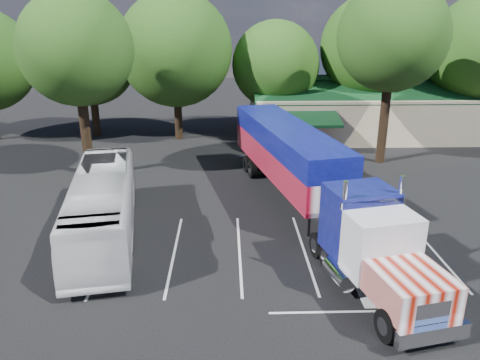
{
  "coord_description": "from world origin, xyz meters",
  "views": [
    {
      "loc": [
        -0.58,
        -26.41,
        11.07
      ],
      "look_at": [
        0.17,
        -1.07,
        2.0
      ],
      "focal_mm": 35.0,
      "sensor_mm": 36.0,
      "label": 1
    }
  ],
  "objects_px": {
    "woman": "(332,233)",
    "tour_bus": "(103,206)",
    "bicycle": "(294,192)",
    "silver_sedan": "(367,135)",
    "semi_truck": "(304,169)"
  },
  "relations": [
    {
      "from": "bicycle",
      "to": "silver_sedan",
      "type": "relative_size",
      "value": 0.33
    },
    {
      "from": "woman",
      "to": "silver_sedan",
      "type": "distance_m",
      "value": 21.36
    },
    {
      "from": "woman",
      "to": "tour_bus",
      "type": "distance_m",
      "value": 11.69
    },
    {
      "from": "semi_truck",
      "to": "woman",
      "type": "distance_m",
      "value": 5.07
    },
    {
      "from": "silver_sedan",
      "to": "bicycle",
      "type": "bearing_deg",
      "value": 139.46
    },
    {
      "from": "semi_truck",
      "to": "woman",
      "type": "xyz_separation_m",
      "value": [
        0.71,
        -4.71,
        -1.75
      ]
    },
    {
      "from": "bicycle",
      "to": "tour_bus",
      "type": "xyz_separation_m",
      "value": [
        -10.63,
        -5.02,
        1.31
      ]
    },
    {
      "from": "woman",
      "to": "silver_sedan",
      "type": "height_order",
      "value": "woman"
    },
    {
      "from": "semi_truck",
      "to": "tour_bus",
      "type": "height_order",
      "value": "semi_truck"
    },
    {
      "from": "bicycle",
      "to": "silver_sedan",
      "type": "distance_m",
      "value": 15.47
    },
    {
      "from": "semi_truck",
      "to": "bicycle",
      "type": "distance_m",
      "value": 3.24
    },
    {
      "from": "bicycle",
      "to": "tour_bus",
      "type": "distance_m",
      "value": 11.83
    },
    {
      "from": "semi_truck",
      "to": "silver_sedan",
      "type": "xyz_separation_m",
      "value": [
        8.21,
        15.29,
        -1.93
      ]
    },
    {
      "from": "woman",
      "to": "tour_bus",
      "type": "height_order",
      "value": "tour_bus"
    },
    {
      "from": "silver_sedan",
      "to": "woman",
      "type": "bearing_deg",
      "value": 151.69
    }
  ]
}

